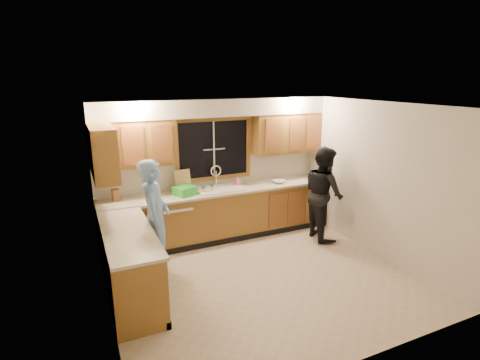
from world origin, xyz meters
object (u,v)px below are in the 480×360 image
dishwasher (175,224)px  man (155,220)px  stove (137,285)px  sink (220,192)px  soap_bottle (238,181)px  bowl (279,182)px  dish_crate (185,191)px  knife_block (116,195)px  woman (323,193)px

dishwasher → man: man is taller
stove → sink: bearing=45.4°
stove → soap_bottle: soap_bottle is taller
stove → bowl: bowl is taller
sink → dish_crate: sink is taller
knife_block → woman: bearing=-27.6°
dishwasher → stove: stove is taller
bowl → knife_block: bearing=176.8°
dishwasher → dish_crate: 0.61m
knife_block → soap_bottle: 2.15m
man → sink: bearing=-38.6°
man → woman: (3.05, 0.15, -0.04)m
stove → bowl: size_ratio=3.85×
dish_crate → stove: bearing=-122.5°
sink → knife_block: sink is taller
woman → soap_bottle: 1.56m
sink → dish_crate: (-0.66, -0.04, 0.13)m
knife_block → soap_bottle: (2.15, -0.01, -0.01)m
dishwasher → stove: bearing=-117.7°
sink → man: man is taller
woman → dish_crate: 2.47m
sink → soap_bottle: sink is taller
sink → bowl: 1.17m
dishwasher → bowl: 2.08m
sink → woman: (1.70, -0.74, -0.02)m
knife_block → bowl: size_ratio=0.85×
sink → soap_bottle: bearing=13.2°
knife_block → dishwasher: bearing=-20.8°
knife_block → dish_crate: knife_block is taller
dish_crate → knife_block: bearing=172.7°
dishwasher → soap_bottle: bearing=4.9°
woman → dish_crate: size_ratio=5.27×
dishwasher → stove: size_ratio=0.91×
woman → bowl: size_ratio=7.23×
stove → knife_block: bearing=88.9°
dish_crate → dishwasher: bearing=171.0°
knife_block → stove: bearing=-105.0°
stove → soap_bottle: bearing=41.2°
dishwasher → stove: 2.04m
stove → dishwasher: bearing=62.3°
dish_crate → bowl: dish_crate is taller
sink → dish_crate: 0.68m
dishwasher → dish_crate: dish_crate is taller
sink → knife_block: bearing=176.9°
stove → dish_crate: dish_crate is taller
dish_crate → soap_bottle: size_ratio=1.72×
soap_bottle → bowl: 0.79m
dishwasher → sink: bearing=1.0°
man → soap_bottle: 2.00m
dishwasher → knife_block: 1.10m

